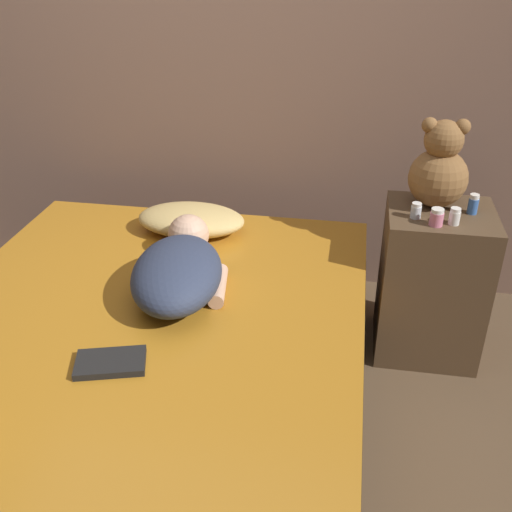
% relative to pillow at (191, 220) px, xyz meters
% --- Properties ---
extents(ground_plane, '(12.00, 12.00, 0.00)m').
position_rel_pillow_xyz_m(ground_plane, '(0.01, -0.75, -0.55)').
color(ground_plane, brown).
extents(wall_back, '(8.00, 0.06, 2.60)m').
position_rel_pillow_xyz_m(wall_back, '(0.01, 0.53, 0.75)').
color(wall_back, '#846656').
rests_on(wall_back, ground_plane).
extents(bed, '(1.64, 2.00, 0.49)m').
position_rel_pillow_xyz_m(bed, '(0.01, -0.75, -0.31)').
color(bed, '#2D2319').
rests_on(bed, ground_plane).
extents(nightstand, '(0.45, 0.41, 0.70)m').
position_rel_pillow_xyz_m(nightstand, '(1.11, -0.05, -0.20)').
color(nightstand, brown).
rests_on(nightstand, ground_plane).
extents(pillow, '(0.50, 0.31, 0.12)m').
position_rel_pillow_xyz_m(pillow, '(0.00, 0.00, 0.00)').
color(pillow, tan).
rests_on(pillow, bed).
extents(person_lying, '(0.42, 0.72, 0.20)m').
position_rel_pillow_xyz_m(person_lying, '(0.09, -0.50, 0.03)').
color(person_lying, '#2D3851').
rests_on(person_lying, bed).
extents(teddy_bear, '(0.25, 0.25, 0.38)m').
position_rel_pillow_xyz_m(teddy_bear, '(1.08, 0.02, 0.31)').
color(teddy_bear, brown).
rests_on(teddy_bear, nightstand).
extents(bottle_blue, '(0.04, 0.04, 0.09)m').
position_rel_pillow_xyz_m(bottle_blue, '(1.23, -0.04, 0.19)').
color(bottle_blue, '#3866B2').
rests_on(bottle_blue, nightstand).
extents(bottle_clear, '(0.04, 0.04, 0.07)m').
position_rel_pillow_xyz_m(bottle_clear, '(0.99, -0.12, 0.18)').
color(bottle_clear, silver).
rests_on(bottle_clear, nightstand).
extents(bottle_pink, '(0.05, 0.05, 0.07)m').
position_rel_pillow_xyz_m(bottle_pink, '(1.07, -0.18, 0.18)').
color(bottle_pink, pink).
rests_on(bottle_pink, nightstand).
extents(bottle_white, '(0.04, 0.04, 0.07)m').
position_rel_pillow_xyz_m(bottle_white, '(1.14, -0.16, 0.18)').
color(bottle_white, white).
rests_on(bottle_white, nightstand).
extents(book, '(0.25, 0.19, 0.02)m').
position_rel_pillow_xyz_m(book, '(-0.01, -0.99, -0.05)').
color(book, black).
rests_on(book, bed).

